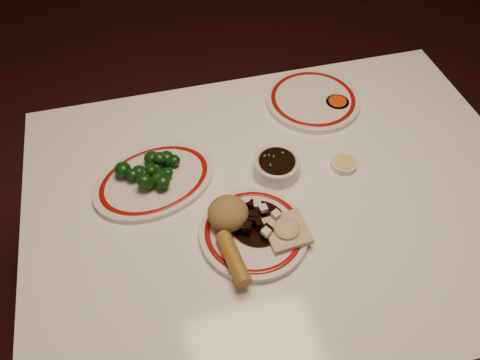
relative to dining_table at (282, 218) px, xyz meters
name	(u,v)px	position (x,y,z in m)	size (l,w,h in m)	color
ground	(270,325)	(0.00, 0.00, -0.66)	(7.00, 7.00, 0.00)	black
dining_table	(282,218)	(0.00, 0.00, 0.00)	(1.20, 0.90, 0.75)	white
main_plate	(254,232)	(-0.10, -0.09, 0.10)	(0.30, 0.30, 0.02)	silver
rice_mound	(228,213)	(-0.15, -0.05, 0.14)	(0.09, 0.09, 0.06)	olive
spring_roll	(233,258)	(-0.16, -0.15, 0.13)	(0.03, 0.03, 0.12)	#AA7029
fried_wonton	(286,230)	(-0.04, -0.11, 0.12)	(0.10, 0.10, 0.02)	#C4AE8B
stirfry_heap	(257,221)	(-0.09, -0.07, 0.12)	(0.12, 0.12, 0.03)	black
broccoli_plate	(155,180)	(-0.29, 0.11, 0.10)	(0.35, 0.32, 0.02)	silver
broccoli_pile	(152,171)	(-0.29, 0.12, 0.13)	(0.16, 0.12, 0.05)	#23471C
soy_bowl	(277,167)	(0.00, 0.07, 0.11)	(0.11, 0.11, 0.04)	silver
sweet_sour_dish	(337,104)	(0.24, 0.26, 0.10)	(0.06, 0.06, 0.02)	silver
mustard_dish	(344,164)	(0.17, 0.05, 0.10)	(0.06, 0.06, 0.02)	silver
far_plate	(313,100)	(0.18, 0.30, 0.10)	(0.31, 0.31, 0.02)	silver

